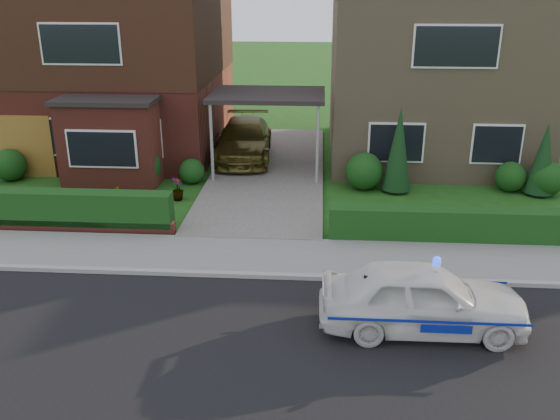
{
  "coord_description": "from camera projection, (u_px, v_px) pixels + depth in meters",
  "views": [
    {
      "loc": [
        1.75,
        -8.73,
        6.2
      ],
      "look_at": [
        0.92,
        3.5,
        1.48
      ],
      "focal_mm": 38.0,
      "sensor_mm": 36.0,
      "label": 1
    }
  ],
  "objects": [
    {
      "name": "ground",
      "position": [
        215.0,
        357.0,
        10.47
      ],
      "size": [
        120.0,
        120.0,
        0.0
      ],
      "primitive_type": "plane",
      "color": "#1A4D14",
      "rests_on": "ground"
    },
    {
      "name": "road",
      "position": [
        215.0,
        357.0,
        10.47
      ],
      "size": [
        60.0,
        6.0,
        0.02
      ],
      "primitive_type": "cube",
      "color": "black",
      "rests_on": "ground"
    },
    {
      "name": "kerb",
      "position": [
        238.0,
        275.0,
        13.29
      ],
      "size": [
        60.0,
        0.16,
        0.12
      ],
      "primitive_type": "cube",
      "color": "#9E9993",
      "rests_on": "ground"
    },
    {
      "name": "sidewalk",
      "position": [
        244.0,
        255.0,
        14.27
      ],
      "size": [
        60.0,
        2.0,
        0.1
      ],
      "primitive_type": "cube",
      "color": "slate",
      "rests_on": "ground"
    },
    {
      "name": "driveway",
      "position": [
        268.0,
        170.0,
        20.69
      ],
      "size": [
        3.8,
        12.0,
        0.12
      ],
      "primitive_type": "cube",
      "color": "#666059",
      "rests_on": "ground"
    },
    {
      "name": "house_left",
      "position": [
        122.0,
        50.0,
        22.41
      ],
      "size": [
        7.5,
        9.53,
        7.25
      ],
      "color": "brown",
      "rests_on": "ground"
    },
    {
      "name": "house_right",
      "position": [
        431.0,
        56.0,
        21.82
      ],
      "size": [
        7.5,
        8.06,
        7.25
      ],
      "color": "#907958",
      "rests_on": "ground"
    },
    {
      "name": "carport_link",
      "position": [
        268.0,
        96.0,
        19.72
      ],
      "size": [
        3.8,
        3.0,
        2.77
      ],
      "color": "black",
      "rests_on": "ground"
    },
    {
      "name": "garage_door",
      "position": [
        21.0,
        147.0,
        19.89
      ],
      "size": [
        2.2,
        0.1,
        2.1
      ],
      "primitive_type": "cube",
      "color": "brown",
      "rests_on": "ground"
    },
    {
      "name": "dwarf_wall",
      "position": [
        32.0,
        225.0,
        15.71
      ],
      "size": [
        7.7,
        0.25,
        0.36
      ],
      "primitive_type": "cube",
      "color": "brown",
      "rests_on": "ground"
    },
    {
      "name": "hedge_left",
      "position": [
        36.0,
        229.0,
        15.91
      ],
      "size": [
        7.5,
        0.55,
        0.9
      ],
      "primitive_type": "cube",
      "color": "#123912",
      "rests_on": "ground"
    },
    {
      "name": "hedge_right",
      "position": [
        476.0,
        243.0,
        15.08
      ],
      "size": [
        7.5,
        0.55,
        0.8
      ],
      "primitive_type": "cube",
      "color": "#123912",
      "rests_on": "ground"
    },
    {
      "name": "shrub_left_far",
      "position": [
        10.0,
        165.0,
        19.66
      ],
      "size": [
        1.08,
        1.08,
        1.08
      ],
      "primitive_type": "sphere",
      "color": "#123912",
      "rests_on": "ground"
    },
    {
      "name": "shrub_left_mid",
      "position": [
        141.0,
        166.0,
        19.14
      ],
      "size": [
        1.32,
        1.32,
        1.32
      ],
      "primitive_type": "sphere",
      "color": "#123912",
      "rests_on": "ground"
    },
    {
      "name": "shrub_left_near",
      "position": [
        192.0,
        171.0,
        19.41
      ],
      "size": [
        0.84,
        0.84,
        0.84
      ],
      "primitive_type": "sphere",
      "color": "#123912",
      "rests_on": "ground"
    },
    {
      "name": "shrub_right_near",
      "position": [
        364.0,
        171.0,
        18.8
      ],
      "size": [
        1.2,
        1.2,
        1.2
      ],
      "primitive_type": "sphere",
      "color": "#123912",
      "rests_on": "ground"
    },
    {
      "name": "shrub_right_mid",
      "position": [
        511.0,
        177.0,
        18.65
      ],
      "size": [
        0.96,
        0.96,
        0.96
      ],
      "primitive_type": "sphere",
      "color": "#123912",
      "rests_on": "ground"
    },
    {
      "name": "shrub_right_far",
      "position": [
        547.0,
        179.0,
        18.28
      ],
      "size": [
        1.08,
        1.08,
        1.08
      ],
      "primitive_type": "sphere",
      "color": "#123912",
      "rests_on": "ground"
    },
    {
      "name": "conifer_a",
      "position": [
        398.0,
        152.0,
        18.3
      ],
      "size": [
        0.9,
        0.9,
        2.6
      ],
      "primitive_type": "cone",
      "color": "black",
      "rests_on": "ground"
    },
    {
      "name": "conifer_b",
      "position": [
        543.0,
        161.0,
        18.1
      ],
      "size": [
        0.9,
        0.9,
        2.2
      ],
      "primitive_type": "cone",
      "color": "black",
      "rests_on": "ground"
    },
    {
      "name": "police_car",
      "position": [
        422.0,
        298.0,
        11.11
      ],
      "size": [
        3.56,
        3.88,
        1.48
      ],
      "rotation": [
        0.0,
        0.0,
        1.58
      ],
      "color": "silver",
      "rests_on": "ground"
    },
    {
      "name": "driveway_car",
      "position": [
        244.0,
        140.0,
        21.76
      ],
      "size": [
        2.17,
        4.82,
        1.37
      ],
      "primitive_type": "imported",
      "rotation": [
        0.0,
        0.0,
        0.05
      ],
      "color": "brown",
      "rests_on": "driveway"
    },
    {
      "name": "potted_plant_b",
      "position": [
        114.0,
        198.0,
        17.17
      ],
      "size": [
        0.5,
        0.49,
        0.7
      ],
      "primitive_type": "imported",
      "rotation": [
        0.0,
        0.0,
        0.71
      ],
      "color": "gray",
      "rests_on": "ground"
    },
    {
      "name": "potted_plant_c",
      "position": [
        177.0,
        190.0,
        17.92
      ],
      "size": [
        0.42,
        0.42,
        0.69
      ],
      "primitive_type": "imported",
      "rotation": [
        0.0,
        0.0,
        1.47
      ],
      "color": "gray",
      "rests_on": "ground"
    }
  ]
}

